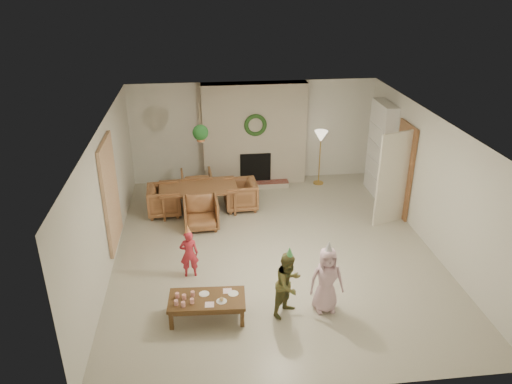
{
  "coord_description": "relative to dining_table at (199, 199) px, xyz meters",
  "views": [
    {
      "loc": [
        -1.28,
        -8.02,
        4.97
      ],
      "look_at": [
        -0.3,
        0.4,
        1.05
      ],
      "focal_mm": 34.38,
      "sensor_mm": 36.0,
      "label": 1
    }
  ],
  "objects": [
    {
      "name": "wall_back",
      "position": [
        1.41,
        1.71,
        0.95
      ],
      "size": [
        7.0,
        0.0,
        7.0
      ],
      "primitive_type": "plane",
      "rotation": [
        1.57,
        0.0,
        0.0
      ],
      "color": "silver",
      "rests_on": "floor"
    },
    {
      "name": "dining_chair_left",
      "position": [
        -0.74,
        -0.04,
        0.03
      ],
      "size": [
        0.76,
        0.74,
        0.66
      ],
      "primitive_type": "imported",
      "rotation": [
        0.0,
        0.0,
        1.62
      ],
      "color": "brown",
      "rests_on": "floor"
    },
    {
      "name": "party_hat_pink",
      "position": [
        1.94,
        -3.67,
        0.85
      ],
      "size": [
        0.17,
        0.17,
        0.2
      ],
      "primitive_type": "cone",
      "rotation": [
        0.0,
        0.0,
        -0.17
      ],
      "color": "silver",
      "rests_on": "child_pink"
    },
    {
      "name": "napkin_left",
      "position": [
        0.12,
        -3.83,
        0.07
      ],
      "size": [
        0.14,
        0.14,
        0.01
      ],
      "primitive_type": "cube",
      "rotation": [
        0.0,
        0.0,
        -0.06
      ],
      "color": "#FFBBCE",
      "rests_on": "coffee_table_top"
    },
    {
      "name": "cup_c",
      "position": [
        -0.26,
        -3.83,
        0.1
      ],
      "size": [
        0.07,
        0.07,
        0.08
      ],
      "primitive_type": "cylinder",
      "rotation": [
        0.0,
        0.0,
        -0.06
      ],
      "color": "white",
      "rests_on": "coffee_table_top"
    },
    {
      "name": "coffee_table_apron",
      "position": [
        0.09,
        -3.67,
        -0.03
      ],
      "size": [
        1.11,
        0.56,
        0.07
      ],
      "primitive_type": "cube",
      "rotation": [
        0.0,
        0.0,
        -0.06
      ],
      "color": "brown",
      "rests_on": "floor"
    },
    {
      "name": "books_row_upper",
      "position": [
        4.21,
        0.41,
        1.08
      ],
      "size": [
        0.2,
        0.36,
        0.22
      ],
      "primitive_type": "cube",
      "color": "#A27422",
      "rests_on": "bookshelf_shelf_c"
    },
    {
      "name": "child_plaid",
      "position": [
        1.34,
        -3.7,
        0.24
      ],
      "size": [
        0.66,
        0.65,
        1.07
      ],
      "primitive_type": "imported",
      "rotation": [
        0.0,
        0.0,
        0.72
      ],
      "color": "brown",
      "rests_on": "floor"
    },
    {
      "name": "door_leaf",
      "position": [
        3.99,
        -0.97,
        0.7
      ],
      "size": [
        0.77,
        0.32,
        2.0
      ],
      "primitive_type": "cube",
      "rotation": [
        0.0,
        0.0,
        -1.22
      ],
      "color": "beige",
      "rests_on": "floor"
    },
    {
      "name": "books_row_mid",
      "position": [
        4.21,
        0.56,
        0.69
      ],
      "size": [
        0.2,
        0.44,
        0.24
      ],
      "primitive_type": "cube",
      "color": "#256089",
      "rests_on": "bookshelf_shelf_b"
    },
    {
      "name": "books_row_lower",
      "position": [
        4.21,
        0.36,
        0.29
      ],
      "size": [
        0.2,
        0.4,
        0.24
      ],
      "primitive_type": "cube",
      "color": "#B33121",
      "rests_on": "bookshelf_shelf_a"
    },
    {
      "name": "fireplace_hearth",
      "position": [
        1.41,
        1.16,
        -0.24
      ],
      "size": [
        1.6,
        0.3,
        0.12
      ],
      "primitive_type": "cube",
      "color": "maroon",
      "rests_on": "floor"
    },
    {
      "name": "cup_f",
      "position": [
        -0.12,
        -3.58,
        0.1
      ],
      "size": [
        0.07,
        0.07,
        0.08
      ],
      "primitive_type": "cylinder",
      "rotation": [
        0.0,
        0.0,
        -0.06
      ],
      "color": "white",
      "rests_on": "coffee_table_top"
    },
    {
      "name": "bookshelf_shelf_c",
      "position": [
        4.23,
        0.51,
        0.95
      ],
      "size": [
        0.3,
        0.92,
        0.03
      ],
      "primitive_type": "cube",
      "color": "white",
      "rests_on": "bookshelf_carcass"
    },
    {
      "name": "dining_chair_far",
      "position": [
        -0.04,
        0.74,
        0.03
      ],
      "size": [
        0.74,
        0.76,
        0.66
      ],
      "primitive_type": "imported",
      "rotation": [
        0.0,
        0.0,
        3.19
      ],
      "color": "brown",
      "rests_on": "floor"
    },
    {
      "name": "fireplace_mass",
      "position": [
        1.41,
        1.51,
        0.95
      ],
      "size": [
        2.5,
        0.4,
        2.5
      ],
      "primitive_type": "cube",
      "color": "#531916",
      "rests_on": "floor"
    },
    {
      "name": "curtain_panel",
      "position": [
        -1.55,
        -1.59,
        0.95
      ],
      "size": [
        0.06,
        1.2,
        2.0
      ],
      "primitive_type": "cube",
      "color": "beige",
      "rests_on": "wall_left"
    },
    {
      "name": "floor_lamp_post",
      "position": [
        2.99,
        1.21,
        0.34
      ],
      "size": [
        0.03,
        0.03,
        1.23
      ],
      "primitive_type": "cylinder",
      "color": "gold",
      "rests_on": "floor"
    },
    {
      "name": "hanging_plant_pot",
      "position": [
        0.11,
        -0.29,
        1.5
      ],
      "size": [
        0.16,
        0.16,
        0.12
      ],
      "primitive_type": "cylinder",
      "color": "#A15A34",
      "rests_on": "hanging_plant_cord"
    },
    {
      "name": "coffee_leg_bl",
      "position": [
        -0.43,
        -3.4,
        -0.14
      ],
      "size": [
        0.07,
        0.07,
        0.31
      ],
      "primitive_type": "cube",
      "rotation": [
        0.0,
        0.0,
        -0.06
      ],
      "color": "brown",
      "rests_on": "floor"
    },
    {
      "name": "plate_a",
      "position": [
        0.05,
        -3.55,
        0.07
      ],
      "size": [
        0.17,
        0.17,
        0.01
      ],
      "primitive_type": "cylinder",
      "rotation": [
        0.0,
        0.0,
        -0.06
      ],
      "color": "white",
      "rests_on": "coffee_table_top"
    },
    {
      "name": "bookshelf_carcass",
      "position": [
        4.25,
        0.51,
        0.8
      ],
      "size": [
        0.3,
        1.0,
        2.2
      ],
      "primitive_type": "cube",
      "color": "white",
      "rests_on": "floor"
    },
    {
      "name": "party_hat_plaid",
      "position": [
        1.34,
        -3.7,
        0.81
      ],
      "size": [
        0.16,
        0.16,
        0.18
      ],
      "primitive_type": "cone",
      "rotation": [
        0.0,
        0.0,
        0.37
      ],
      "color": "#54C566",
      "rests_on": "child_plaid"
    },
    {
      "name": "food_scoop",
      "position": [
        0.31,
        -3.77,
        0.1
      ],
      "size": [
        0.07,
        0.07,
        0.06
      ],
      "primitive_type": "sphere",
      "rotation": [
        0.0,
        0.0,
        -0.06
      ],
      "color": "tan",
      "rests_on": "plate_b"
    },
    {
      "name": "fireplace_wreath",
      "position": [
        1.41,
        1.28,
        1.25
      ],
      "size": [
        0.54,
        0.1,
        0.54
      ],
      "primitive_type": "torus",
      "rotation": [
        1.57,
        0.0,
        0.0
      ],
      "color": "#1D4419",
      "rests_on": "fireplace_mass"
    },
    {
      "name": "hanging_plant_foliage",
      "position": [
        0.11,
        -0.29,
        1.62
      ],
      "size": [
        0.32,
        0.32,
        0.32
      ],
      "primitive_type": "sphere",
      "color": "#17451B",
      "rests_on": "hanging_plant_pot"
    },
    {
      "name": "coffee_leg_br",
      "position": [
        0.63,
        -3.46,
        -0.14
      ],
      "size": [
        0.07,
        0.07,
        0.31
      ],
      "primitive_type": "cube",
      "rotation": [
        0.0,
        0.0,
        -0.06
      ],
      "color": "brown",
      "rests_on": "floor"
    },
    {
      "name": "hanging_plant_cord",
      "position": [
        0.11,
        -0.29,
        1.85
      ],
      "size": [
        0.01,
        0.01,
        0.7
      ],
      "primitive_type": "cylinder",
      "color": "tan",
      "rests_on": "ceiling"
    },
    {
      "name": "door_frame",
      "position": [
        4.37,
        -0.59,
        0.72
      ],
      "size": [
        0.05,
        0.86,
        2.04
      ],
      "primitive_type": "cube",
      "color": "brown",
      "rests_on": "floor"
    },
    {
      "name": "fireplace_firebox",
      "position": [
        1.41,
        1.33,
        0.15
      ],
      "size": [
        0.75,
        0.12,
        0.75
      ],
      "primitive_type": "cube",
      "color": "black",
      "rests_on": "floor"
    },
    {
      "name": "coffee_leg_fl",
      "position": [
        -0.46,
        -3.87,
        -0.14
      ],
      "size": [
        0.07,
        0.07,
        0.31
      ],
      "primitive_type": "cube",
      "rotation": [
        0.0,
        0.0,
        -0.06
      ],
      "color": "brown",
      "rests_on": "floor"
    },
    {
      "name": "ceiling",
      "position": [
        1.41,
        -1.79,
        2.2
      ],
      "size": [
        7.0,
        7.0,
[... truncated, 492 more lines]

